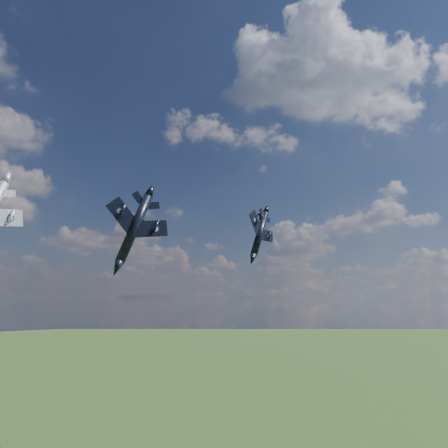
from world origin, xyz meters
TOP-DOWN VIEW (x-y plane):
  - jet_lead_navy at (-7.38, 19.65)m, footprint 14.06×17.39m
  - jet_high_navy at (27.93, 29.50)m, footprint 15.36×18.28m

SIDE VIEW (x-z plane):
  - jet_lead_navy at x=-7.38m, z-range 77.72..84.86m
  - jet_high_navy at x=27.93m, z-range 80.71..88.82m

